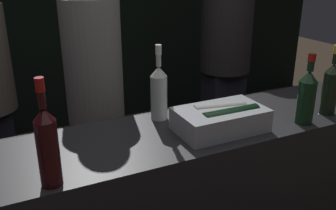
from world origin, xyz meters
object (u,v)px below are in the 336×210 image
at_px(red_wine_bottle_tall, 47,144).
at_px(person_in_hoodie, 225,51).
at_px(ice_bin_with_bottles, 222,118).
at_px(person_grey_polo, 95,92).
at_px(white_wine_bottle, 159,91).
at_px(red_wine_bottle_burgundy, 307,95).
at_px(champagne_bottle, 331,87).

distance_m(red_wine_bottle_tall, person_in_hoodie, 2.08).
xyz_separation_m(ice_bin_with_bottles, person_grey_polo, (-0.36, 0.80, -0.07)).
distance_m(white_wine_bottle, person_grey_polo, 0.60).
bearing_deg(red_wine_bottle_burgundy, person_grey_polo, 129.85).
bearing_deg(ice_bin_with_bottles, champagne_bottle, -6.39).
xyz_separation_m(white_wine_bottle, person_grey_polo, (-0.16, 0.56, -0.15)).
bearing_deg(ice_bin_with_bottles, red_wine_bottle_tall, -171.13).
distance_m(white_wine_bottle, person_in_hoodie, 1.42).
relative_size(champagne_bottle, person_grey_polo, 0.20).
relative_size(white_wine_bottle, person_grey_polo, 0.21).
bearing_deg(person_in_hoodie, ice_bin_with_bottles, -131.25).
relative_size(ice_bin_with_bottles, champagne_bottle, 1.15).
distance_m(ice_bin_with_bottles, champagne_bottle, 0.59).
bearing_deg(person_in_hoodie, champagne_bottle, -107.84).
xyz_separation_m(red_wine_bottle_tall, person_grey_polo, (0.40, 0.92, -0.17)).
relative_size(ice_bin_with_bottles, white_wine_bottle, 1.10).
bearing_deg(person_grey_polo, red_wine_bottle_tall, -119.11).
distance_m(ice_bin_with_bottles, white_wine_bottle, 0.32).
bearing_deg(champagne_bottle, person_grey_polo, 137.40).
bearing_deg(ice_bin_with_bottles, person_in_hoodie, 55.28).
bearing_deg(red_wine_bottle_tall, person_grey_polo, 66.30).
relative_size(champagne_bottle, red_wine_bottle_burgundy, 1.03).
bearing_deg(red_wine_bottle_tall, person_in_hoodie, 39.70).
relative_size(champagne_bottle, person_in_hoodie, 0.19).
bearing_deg(ice_bin_with_bottles, white_wine_bottle, 129.10).
relative_size(ice_bin_with_bottles, red_wine_bottle_tall, 1.04).
xyz_separation_m(red_wine_bottle_tall, red_wine_bottle_burgundy, (1.16, 0.02, -0.02)).
bearing_deg(person_grey_polo, ice_bin_with_bottles, -71.29).
height_order(ice_bin_with_bottles, person_grey_polo, person_grey_polo).
distance_m(champagne_bottle, person_grey_polo, 1.29).
height_order(white_wine_bottle, person_grey_polo, person_grey_polo).
bearing_deg(champagne_bottle, red_wine_bottle_burgundy, -169.75).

